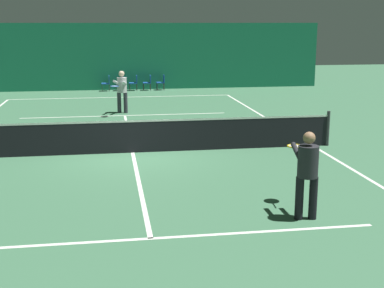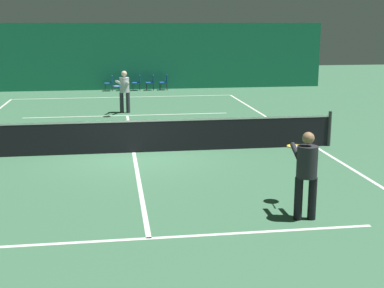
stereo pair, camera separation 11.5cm
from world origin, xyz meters
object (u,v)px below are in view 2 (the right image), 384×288
object	(u,v)px
tennis_net	(133,135)
player_far	(124,89)
courtside_chair_3	(151,81)
courtside_chair_0	(110,82)
courtside_chair_1	(124,82)
player_near	(306,169)
courtside_chair_2	(138,82)
courtside_chair_4	(165,81)

from	to	relation	value
tennis_net	player_far	distance (m)	7.08
courtside_chair_3	player_far	bearing A→B (deg)	-12.54
courtside_chair_0	courtside_chair_1	bearing A→B (deg)	90.00
player_near	courtside_chair_2	distance (m)	20.52
tennis_net	courtside_chair_4	size ratio (longest dim) A/B	14.29
courtside_chair_1	courtside_chair_2	world-z (taller)	same
courtside_chair_2	courtside_chair_4	xyz separation A→B (m)	(1.51, 0.00, 0.00)
courtside_chair_0	courtside_chair_3	world-z (taller)	same
tennis_net	courtside_chair_2	xyz separation A→B (m)	(0.83, 14.54, -0.03)
courtside_chair_3	courtside_chair_2	bearing A→B (deg)	-90.00
tennis_net	courtside_chair_2	world-z (taller)	tennis_net
player_far	courtside_chair_2	xyz separation A→B (m)	(0.91, 7.48, -0.53)
courtside_chair_0	courtside_chair_2	size ratio (longest dim) A/B	1.00
tennis_net	courtside_chair_0	world-z (taller)	tennis_net
player_near	courtside_chair_4	xyz separation A→B (m)	(-0.69, 20.39, -0.51)
courtside_chair_0	courtside_chair_1	distance (m)	0.76
player_near	courtside_chair_2	bearing A→B (deg)	11.85
courtside_chair_0	courtside_chair_4	world-z (taller)	same
courtside_chair_2	courtside_chair_4	bearing A→B (deg)	90.00
tennis_net	courtside_chair_1	bearing A→B (deg)	89.72
courtside_chair_0	player_far	bearing A→B (deg)	4.62
tennis_net	player_far	bearing A→B (deg)	90.65
courtside_chair_2	courtside_chair_3	bearing A→B (deg)	90.00
player_far	courtside_chair_0	distance (m)	7.52
courtside_chair_1	courtside_chair_3	xyz separation A→B (m)	(1.51, 0.00, 0.00)
player_near	courtside_chair_1	size ratio (longest dim) A/B	2.04
tennis_net	courtside_chair_3	world-z (taller)	tennis_net
tennis_net	courtside_chair_3	xyz separation A→B (m)	(1.58, 14.54, -0.03)
tennis_net	courtside_chair_2	bearing A→B (deg)	86.74
player_near	courtside_chair_4	world-z (taller)	player_near
courtside_chair_2	courtside_chair_3	xyz separation A→B (m)	(0.76, 0.00, 0.00)
courtside_chair_0	tennis_net	bearing A→B (deg)	2.69
courtside_chair_1	courtside_chair_2	distance (m)	0.76
tennis_net	courtside_chair_3	distance (m)	14.62
courtside_chair_1	player_far	bearing A→B (deg)	-1.16
player_near	courtside_chair_2	size ratio (longest dim) A/B	2.04
courtside_chair_4	courtside_chair_3	bearing A→B (deg)	-90.00
courtside_chair_3	courtside_chair_4	bearing A→B (deg)	90.00
tennis_net	player_far	size ratio (longest dim) A/B	6.87
player_far	courtside_chair_3	bearing A→B (deg)	-174.38
courtside_chair_0	courtside_chair_4	size ratio (longest dim) A/B	1.00
player_far	tennis_net	bearing A→B (deg)	18.81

